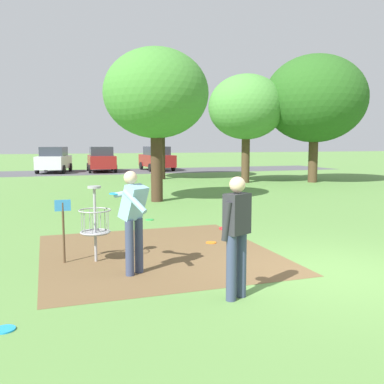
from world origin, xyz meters
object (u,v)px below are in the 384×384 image
at_px(frisbee_near_basket, 150,220).
at_px(frisbee_by_tee, 5,329).
at_px(tree_near_left, 315,99).
at_px(parked_car_center_left, 101,159).
at_px(tree_mid_center, 246,107).
at_px(parked_car_center_right, 157,158).
at_px(player_throwing, 237,230).
at_px(tree_near_right, 156,94).
at_px(frisbee_mid_grass, 211,243).
at_px(disc_golf_basket, 92,221).
at_px(parked_car_leftmost, 54,160).
at_px(player_foreground_watching, 133,215).
at_px(tree_mid_left, 160,95).

xyz_separation_m(frisbee_near_basket, frisbee_by_tee, (-3.24, -6.48, 0.00)).
xyz_separation_m(tree_near_left, parked_car_center_left, (-9.83, 12.30, -3.54)).
bearing_deg(tree_mid_center, parked_car_center_left, 119.08).
relative_size(frisbee_by_tee, parked_car_center_right, 0.06).
xyz_separation_m(player_throwing, tree_near_right, (1.42, 10.09, 2.92)).
relative_size(frisbee_near_basket, tree_near_right, 0.04).
height_order(frisbee_near_basket, parked_car_center_left, parked_car_center_left).
xyz_separation_m(frisbee_near_basket, frisbee_mid_grass, (0.62, -3.16, 0.00)).
xyz_separation_m(disc_golf_basket, tree_near_left, (13.03, 12.29, 3.71)).
height_order(parked_car_leftmost, parked_car_center_right, same).
distance_m(frisbee_near_basket, frisbee_mid_grass, 3.22).
height_order(frisbee_near_basket, frisbee_mid_grass, same).
bearing_deg(frisbee_mid_grass, parked_car_leftmost, 96.39).
distance_m(tree_near_right, parked_car_center_right, 18.14).
height_order(tree_near_right, tree_mid_center, tree_mid_center).
distance_m(parked_car_leftmost, parked_car_center_right, 7.60).
xyz_separation_m(disc_golf_basket, tree_near_right, (3.11, 7.53, 3.14)).
relative_size(player_throwing, frisbee_near_basket, 7.08).
distance_m(frisbee_by_tee, tree_near_left, 21.15).
bearing_deg(tree_mid_center, tree_near_left, -15.80).
relative_size(disc_golf_basket, frisbee_by_tee, 5.72).
height_order(disc_golf_basket, parked_car_leftmost, parked_car_leftmost).
relative_size(frisbee_by_tee, tree_mid_center, 0.04).
bearing_deg(tree_mid_center, player_foreground_watching, -121.98).
bearing_deg(tree_mid_left, parked_car_center_left, 108.57).
height_order(tree_near_left, parked_car_center_left, tree_near_left).
bearing_deg(frisbee_near_basket, tree_near_right, 72.71).
relative_size(tree_near_right, parked_car_center_right, 1.29).
height_order(disc_golf_basket, player_foreground_watching, player_foreground_watching).
xyz_separation_m(player_foreground_watching, player_throwing, (1.13, -1.59, -0.02)).
relative_size(frisbee_mid_grass, parked_car_center_right, 0.05).
relative_size(player_foreground_watching, frisbee_near_basket, 7.08).
bearing_deg(parked_car_center_left, parked_car_leftmost, 176.16).
bearing_deg(tree_near_left, tree_mid_left, 147.15).
relative_size(disc_golf_basket, tree_mid_left, 0.19).
bearing_deg(player_throwing, player_foreground_watching, 125.29).
height_order(player_foreground_watching, player_throwing, same).
bearing_deg(frisbee_by_tee, parked_car_center_right, 72.35).
distance_m(frisbee_near_basket, tree_mid_left, 14.52).
xyz_separation_m(tree_near_right, tree_mid_left, (2.64, 9.45, 0.98)).
relative_size(player_foreground_watching, frisbee_by_tee, 7.04).
height_order(frisbee_by_tee, parked_car_center_left, parked_car_center_left).
height_order(frisbee_mid_grass, parked_car_center_left, parked_car_center_left).
bearing_deg(parked_car_center_left, tree_near_left, -51.36).
relative_size(player_throwing, frisbee_by_tee, 7.04).
bearing_deg(player_foreground_watching, tree_near_left, 46.79).
bearing_deg(parked_car_leftmost, tree_mid_center, -50.19).
distance_m(disc_golf_basket, player_throwing, 3.08).
distance_m(frisbee_near_basket, frisbee_by_tee, 7.24).
relative_size(tree_mid_center, parked_car_center_right, 1.34).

